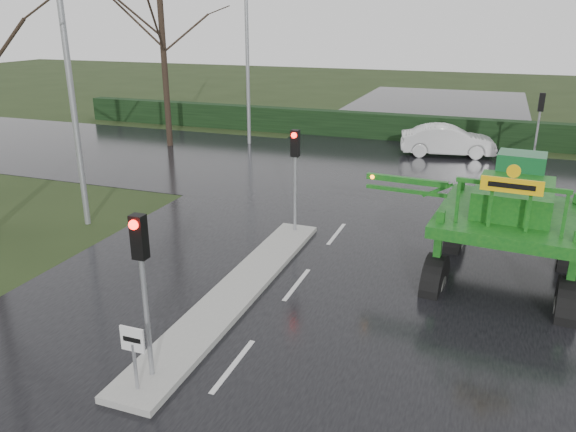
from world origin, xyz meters
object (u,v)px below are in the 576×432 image
(street_light_left_far, at_px, (252,34))
(crop_sprayer, at_px, (443,209))
(keep_left_sign, at_px, (133,348))
(traffic_signal_mid, at_px, (295,159))
(traffic_signal_far, at_px, (540,113))
(white_sedan, at_px, (446,156))
(street_light_left_near, at_px, (73,46))
(traffic_signal_near, at_px, (141,263))

(street_light_left_far, bearing_deg, crop_sprayer, -51.16)
(keep_left_sign, distance_m, traffic_signal_mid, 9.12)
(traffic_signal_mid, height_order, street_light_left_far, street_light_left_far)
(keep_left_sign, relative_size, traffic_signal_far, 0.38)
(traffic_signal_mid, bearing_deg, white_sedan, 74.66)
(traffic_signal_mid, xyz_separation_m, street_light_left_near, (-6.89, -1.49, 3.40))
(traffic_signal_far, xyz_separation_m, street_light_left_far, (-14.69, -0.01, 3.40))
(street_light_left_far, bearing_deg, street_light_left_near, -90.00)
(traffic_signal_near, xyz_separation_m, street_light_left_far, (-6.89, 21.01, 3.40))
(traffic_signal_mid, bearing_deg, keep_left_sign, -90.00)
(white_sedan, bearing_deg, keep_left_sign, 160.05)
(traffic_signal_near, relative_size, crop_sprayer, 0.44)
(crop_sprayer, bearing_deg, street_light_left_far, 134.03)
(traffic_signal_near, xyz_separation_m, white_sedan, (3.67, 21.89, -2.59))
(keep_left_sign, bearing_deg, crop_sprayer, 55.27)
(traffic_signal_near, bearing_deg, white_sedan, 80.48)
(traffic_signal_far, height_order, street_light_left_far, street_light_left_far)
(street_light_left_far, xyz_separation_m, crop_sprayer, (11.71, -14.55, -3.87))
(street_light_left_near, relative_size, white_sedan, 2.10)
(white_sedan, bearing_deg, crop_sprayer, 173.62)
(traffic_signal_mid, xyz_separation_m, street_light_left_far, (-6.89, 12.51, 3.40))
(street_light_left_near, xyz_separation_m, crop_sprayer, (11.71, -0.55, -3.87))
(street_light_left_near, distance_m, street_light_left_far, 14.00)
(keep_left_sign, height_order, street_light_left_near, street_light_left_near)
(street_light_left_near, bearing_deg, traffic_signal_mid, 12.21)
(keep_left_sign, xyz_separation_m, street_light_left_near, (-6.89, 7.50, 4.93))
(keep_left_sign, xyz_separation_m, street_light_left_far, (-6.89, 21.50, 4.93))
(traffic_signal_far, bearing_deg, keep_left_sign, 70.07)
(keep_left_sign, xyz_separation_m, white_sedan, (3.67, 22.38, -1.06))
(keep_left_sign, relative_size, street_light_left_near, 0.14)
(traffic_signal_far, relative_size, street_light_left_near, 0.35)
(keep_left_sign, height_order, street_light_left_far, street_light_left_far)
(traffic_signal_near, relative_size, street_light_left_far, 0.35)
(traffic_signal_near, bearing_deg, traffic_signal_mid, 90.00)
(keep_left_sign, relative_size, white_sedan, 0.28)
(traffic_signal_far, xyz_separation_m, white_sedan, (-4.13, 0.87, -2.59))
(white_sedan, bearing_deg, street_light_left_near, 133.99)
(traffic_signal_mid, bearing_deg, traffic_signal_far, 58.07)
(traffic_signal_mid, bearing_deg, traffic_signal_near, -90.00)
(traffic_signal_near, height_order, street_light_left_far, street_light_left_far)
(crop_sprayer, bearing_deg, traffic_signal_near, -121.53)
(white_sedan, bearing_deg, traffic_signal_mid, 154.03)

